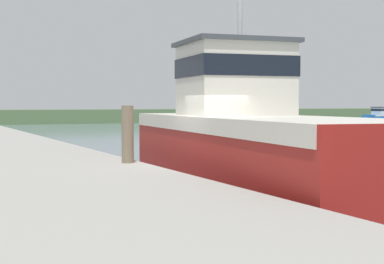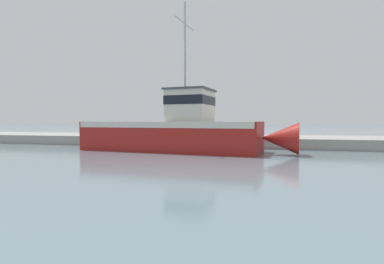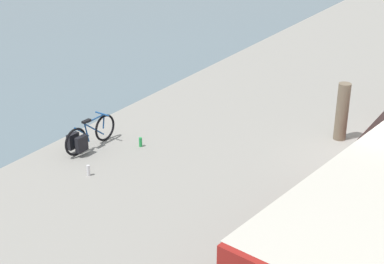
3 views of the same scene
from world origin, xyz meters
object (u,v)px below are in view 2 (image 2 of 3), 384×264
object	(u,v)px
water_bottle_on_curb	(157,133)
water_bottle_by_bike	(176,133)
mooring_post	(200,128)
bicycle_touring	(171,130)
fishing_boat_main	(179,130)

from	to	relation	value
water_bottle_on_curb	water_bottle_by_bike	bearing A→B (deg)	88.46
mooring_post	water_bottle_by_bike	world-z (taller)	mooring_post
water_bottle_on_curb	water_bottle_by_bike	distance (m)	1.83
mooring_post	water_bottle_by_bike	bearing A→B (deg)	-141.84
bicycle_touring	water_bottle_by_bike	xyz separation A→B (m)	(0.98, 0.85, -0.23)
water_bottle_on_curb	mooring_post	bearing A→B (deg)	50.98
bicycle_touring	fishing_boat_main	bearing A→B (deg)	23.42
bicycle_touring	water_bottle_on_curb	world-z (taller)	bicycle_touring
bicycle_touring	water_bottle_by_bike	bearing A→B (deg)	42.60
mooring_post	water_bottle_on_curb	bearing A→B (deg)	-129.02
fishing_boat_main	water_bottle_on_curb	size ratio (longest dim) A/B	57.12
water_bottle_on_curb	water_bottle_by_bike	world-z (taller)	water_bottle_on_curb
fishing_boat_main	water_bottle_by_bike	distance (m)	7.41
water_bottle_by_bike	fishing_boat_main	bearing A→B (deg)	18.29
water_bottle_on_curb	bicycle_touring	bearing A→B (deg)	133.54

